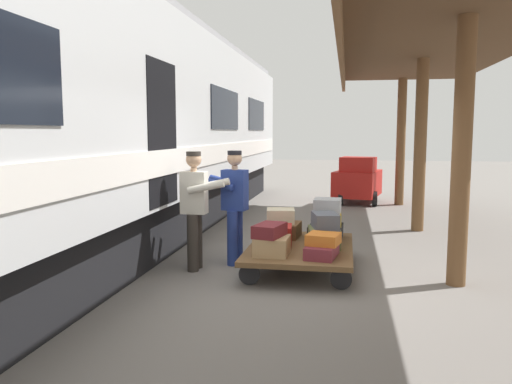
% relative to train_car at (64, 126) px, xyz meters
% --- Properties ---
extents(ground_plane, '(60.00, 60.00, 0.00)m').
position_rel_train_car_xyz_m(ground_plane, '(-3.60, -0.00, -2.06)').
color(ground_plane, slate).
extents(platform_canopy, '(3.20, 15.80, 3.56)m').
position_rel_train_car_xyz_m(platform_canopy, '(-5.39, -0.00, 1.23)').
color(platform_canopy, brown).
rests_on(platform_canopy, ground_plane).
extents(train_car, '(3.03, 21.38, 4.00)m').
position_rel_train_car_xyz_m(train_car, '(0.00, 0.00, 0.00)').
color(train_car, silver).
rests_on(train_car, ground_plane).
extents(luggage_cart, '(1.47, 2.16, 0.35)m').
position_rel_train_car_xyz_m(luggage_cart, '(-3.40, -0.40, -1.76)').
color(luggage_cart, brown).
rests_on(luggage_cart, ground_plane).
extents(suitcase_burgundy_valise, '(0.45, 0.66, 0.16)m').
position_rel_train_car_xyz_m(suitcase_burgundy_valise, '(-3.73, 0.20, -1.63)').
color(suitcase_burgundy_valise, maroon).
rests_on(suitcase_burgundy_valise, luggage_cart).
extents(suitcase_olive_duffel, '(0.50, 0.57, 0.27)m').
position_rel_train_car_xyz_m(suitcase_olive_duffel, '(-3.73, -0.40, -1.58)').
color(suitcase_olive_duffel, brown).
rests_on(suitcase_olive_duffel, luggage_cart).
extents(suitcase_black_hardshell, '(0.54, 0.63, 0.21)m').
position_rel_train_car_xyz_m(suitcase_black_hardshell, '(-3.73, -0.99, -1.61)').
color(suitcase_black_hardshell, black).
rests_on(suitcase_black_hardshell, luggage_cart).
extents(suitcase_brown_leather, '(0.55, 0.57, 0.23)m').
position_rel_train_car_xyz_m(suitcase_brown_leather, '(-3.07, -0.99, -1.60)').
color(suitcase_brown_leather, brown).
rests_on(suitcase_brown_leather, luggage_cart).
extents(suitcase_tan_vintage, '(0.46, 0.50, 0.24)m').
position_rel_train_car_xyz_m(suitcase_tan_vintage, '(-3.07, 0.20, -1.59)').
color(suitcase_tan_vintage, tan).
rests_on(suitcase_tan_vintage, luggage_cart).
extents(suitcase_red_plastic, '(0.44, 0.51, 0.29)m').
position_rel_train_car_xyz_m(suitcase_red_plastic, '(-3.07, -0.40, -1.57)').
color(suitcase_red_plastic, '#AD231E').
rests_on(suitcase_red_plastic, luggage_cart).
extents(suitcase_maroon_trunk, '(0.44, 0.58, 0.17)m').
position_rel_train_car_xyz_m(suitcase_maroon_trunk, '(-3.03, 0.18, -1.39)').
color(suitcase_maroon_trunk, maroon).
rests_on(suitcase_maroon_trunk, suitcase_tan_vintage).
extents(suitcase_orange_carryall, '(0.47, 0.47, 0.14)m').
position_rel_train_car_xyz_m(suitcase_orange_carryall, '(-3.75, 0.17, -1.48)').
color(suitcase_orange_carryall, '#CC6B23').
rests_on(suitcase_orange_carryall, suitcase_burgundy_valise).
extents(suitcase_yellow_case, '(0.43, 0.48, 0.19)m').
position_rel_train_car_xyz_m(suitcase_yellow_case, '(-3.75, -1.02, -1.41)').
color(suitcase_yellow_case, gold).
rests_on(suitcase_yellow_case, suitcase_black_hardshell).
extents(suitcase_cream_canvas, '(0.48, 0.45, 0.22)m').
position_rel_train_car_xyz_m(suitcase_cream_canvas, '(-3.03, -0.98, -1.38)').
color(suitcase_cream_canvas, beige).
rests_on(suitcase_cream_canvas, suitcase_brown_leather).
extents(suitcase_gray_aluminum, '(0.42, 0.43, 0.22)m').
position_rel_train_car_xyz_m(suitcase_gray_aluminum, '(-3.75, -0.98, -1.20)').
color(suitcase_gray_aluminum, '#9EA0A5').
rests_on(suitcase_gray_aluminum, suitcase_yellow_case).
extents(suitcase_slate_roller, '(0.43, 0.56, 0.22)m').
position_rel_train_car_xyz_m(suitcase_slate_roller, '(-3.75, -0.36, -1.33)').
color(suitcase_slate_roller, '#4C515B').
rests_on(suitcase_slate_roller, suitcase_olive_duffel).
extents(porter_in_overalls, '(0.71, 0.51, 1.70)m').
position_rel_train_car_xyz_m(porter_in_overalls, '(-2.38, -0.56, -1.14)').
color(porter_in_overalls, navy).
rests_on(porter_in_overalls, ground_plane).
extents(porter_by_door, '(0.67, 0.42, 1.70)m').
position_rel_train_car_xyz_m(porter_by_door, '(-1.92, -0.13, -1.14)').
color(porter_by_door, '#332D28').
rests_on(porter_by_door, ground_plane).
extents(baggage_tug, '(1.44, 1.90, 1.30)m').
position_rel_train_car_xyz_m(baggage_tug, '(-4.33, -7.63, -1.43)').
color(baggage_tug, '#B21E19').
rests_on(baggage_tug, ground_plane).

